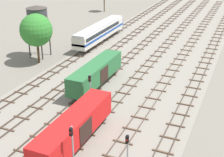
% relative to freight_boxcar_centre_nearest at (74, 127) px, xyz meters
% --- Properties ---
extents(ground_plane, '(480.00, 480.00, 0.00)m').
position_rel_freight_boxcar_centre_nearest_xyz_m(ground_plane, '(-2.36, 36.15, -2.45)').
color(ground_plane, slate).
extents(ballast_bed, '(27.55, 176.00, 0.01)m').
position_rel_freight_boxcar_centre_nearest_xyz_m(ballast_bed, '(-2.36, 36.15, -2.45)').
color(ballast_bed, gray).
rests_on(ballast_bed, ground).
extents(track_far_left, '(2.40, 126.00, 0.29)m').
position_rel_freight_boxcar_centre_nearest_xyz_m(track_far_left, '(-14.14, 37.15, -2.31)').
color(track_far_left, '#47382D').
rests_on(track_far_left, ground).
extents(track_left, '(2.40, 126.00, 0.29)m').
position_rel_freight_boxcar_centre_nearest_xyz_m(track_left, '(-9.43, 37.15, -2.31)').
color(track_left, '#47382D').
rests_on(track_left, ground).
extents(track_centre_left, '(2.40, 126.00, 0.29)m').
position_rel_freight_boxcar_centre_nearest_xyz_m(track_centre_left, '(-4.72, 37.15, -2.31)').
color(track_centre_left, '#47382D').
rests_on(track_centre_left, ground).
extents(track_centre, '(2.40, 126.00, 0.29)m').
position_rel_freight_boxcar_centre_nearest_xyz_m(track_centre, '(-0.01, 37.15, -2.31)').
color(track_centre, '#47382D').
rests_on(track_centre, ground).
extents(track_centre_right, '(2.40, 126.00, 0.29)m').
position_rel_freight_boxcar_centre_nearest_xyz_m(track_centre_right, '(4.70, 37.15, -2.31)').
color(track_centre_right, '#47382D').
rests_on(track_centre_right, ground).
extents(track_right, '(2.40, 126.00, 0.29)m').
position_rel_freight_boxcar_centre_nearest_xyz_m(track_right, '(9.41, 37.15, -2.31)').
color(track_right, '#47382D').
rests_on(track_right, ground).
extents(freight_boxcar_centre_nearest, '(2.87, 14.00, 3.60)m').
position_rel_freight_boxcar_centre_nearest_xyz_m(freight_boxcar_centre_nearest, '(0.00, 0.00, 0.00)').
color(freight_boxcar_centre_nearest, red).
rests_on(freight_boxcar_centre_nearest, ground).
extents(freight_boxcar_centre_left_near, '(2.87, 14.00, 3.60)m').
position_rel_freight_boxcar_centre_nearest_xyz_m(freight_boxcar_centre_left_near, '(-4.71, 15.22, 0.00)').
color(freight_boxcar_centre_left_near, '#286638').
rests_on(freight_boxcar_centre_left_near, ground).
extents(diesel_railcar_far_left_mid, '(2.96, 20.50, 3.80)m').
position_rel_freight_boxcar_centre_nearest_xyz_m(diesel_railcar_far_left_mid, '(-14.14, 36.75, 0.15)').
color(diesel_railcar_far_left_mid, beige).
rests_on(diesel_railcar_far_left_mid, ground).
extents(water_tower, '(4.01, 4.01, 9.97)m').
position_rel_freight_boxcar_centre_nearest_xyz_m(water_tower, '(-21.07, 23.94, 5.98)').
color(water_tower, '#2D2826').
rests_on(water_tower, ground).
extents(signal_post_nearest, '(0.28, 0.47, 4.72)m').
position_rel_freight_boxcar_centre_nearest_xyz_m(signal_post_nearest, '(7.06, -2.25, 0.58)').
color(signal_post_nearest, gray).
rests_on(signal_post_nearest, ground).
extents(signal_post_near, '(0.28, 0.47, 5.67)m').
position_rel_freight_boxcar_centre_nearest_xyz_m(signal_post_near, '(2.35, -4.49, 1.13)').
color(signal_post_near, gray).
rests_on(signal_post_near, ground).
extents(signal_post_mid, '(0.28, 0.47, 4.99)m').
position_rel_freight_boxcar_centre_nearest_xyz_m(signal_post_mid, '(-2.36, 8.63, 0.74)').
color(signal_post_mid, gray).
rests_on(signal_post_mid, ground).
extents(lineside_tree_0, '(5.90, 5.90, 9.22)m').
position_rel_freight_boxcar_centre_nearest_xyz_m(lineside_tree_0, '(-19.17, 20.65, 3.80)').
color(lineside_tree_0, '#4C331E').
rests_on(lineside_tree_0, ground).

